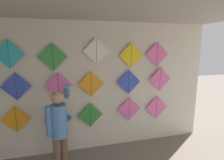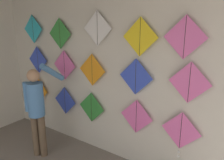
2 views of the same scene
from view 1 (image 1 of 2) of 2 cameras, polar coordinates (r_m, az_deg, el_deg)
back_panel at (r=3.83m, az=-6.31°, el=-2.53°), size 5.35×0.06×2.80m
shopkeeper at (r=3.22m, az=-16.84°, el=-14.35°), size 0.40×0.63×1.66m
kite_0 at (r=4.01m, az=-28.80°, el=-11.50°), size 0.55×0.04×0.69m
kite_1 at (r=3.91m, az=-17.16°, el=-12.01°), size 0.55×0.01×0.55m
kite_2 at (r=3.92m, az=-7.15°, el=-11.27°), size 0.55×0.01×0.55m
kite_3 at (r=4.10m, az=5.66°, el=-9.36°), size 0.55×0.01×0.55m
kite_4 at (r=4.39m, az=14.35°, el=-9.00°), size 0.55×0.04×0.69m
kite_5 at (r=3.81m, az=-28.87°, el=-1.89°), size 0.55×0.01×0.55m
kite_6 at (r=3.69m, az=-17.13°, el=-1.70°), size 0.55×0.01×0.55m
kite_7 at (r=3.72m, az=-6.83°, el=-1.33°), size 0.55×0.01×0.55m
kite_8 at (r=3.91m, az=5.42°, el=-0.65°), size 0.55×0.01×0.55m
kite_9 at (r=4.23m, az=15.43°, el=0.36°), size 0.55×0.01×0.55m
kite_10 at (r=3.75m, az=-30.70°, el=7.31°), size 0.55×0.01×0.55m
kite_11 at (r=3.62m, az=-18.79°, el=7.13°), size 0.55×0.01×0.55m
kite_12 at (r=3.66m, az=-5.05°, el=9.43°), size 0.55×0.01×0.55m
kite_13 at (r=3.86m, az=6.28°, el=7.94°), size 0.55×0.01×0.55m
kite_14 at (r=4.12m, az=14.52°, el=8.12°), size 0.55×0.01×0.55m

